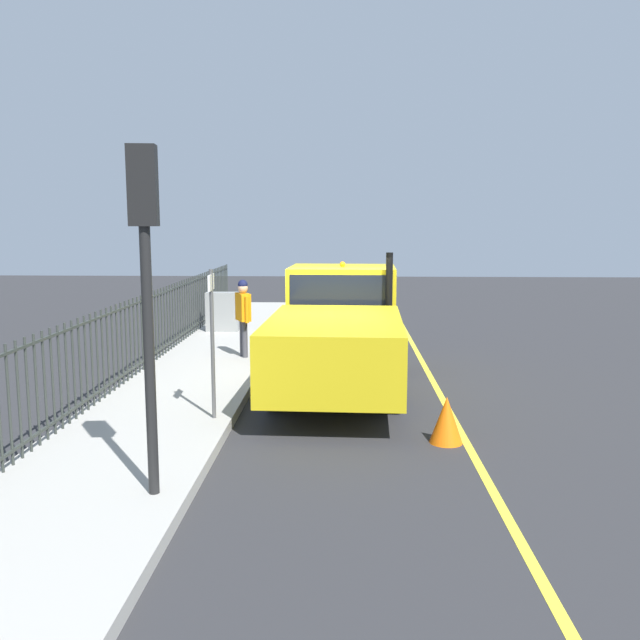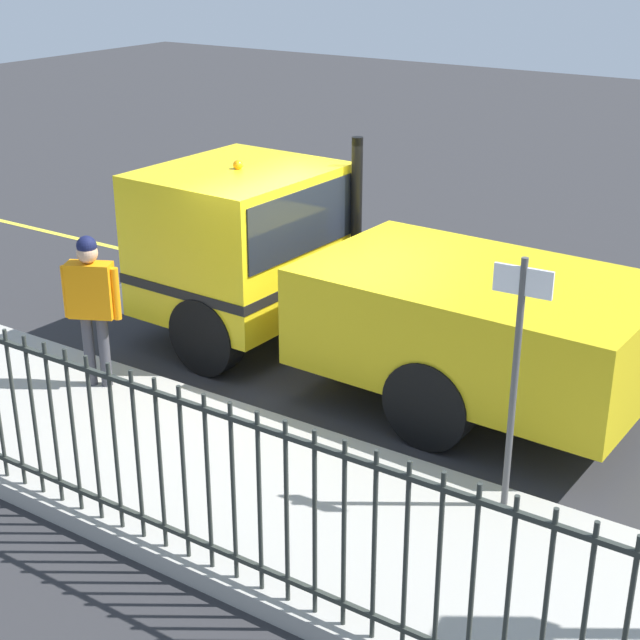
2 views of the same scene
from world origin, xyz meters
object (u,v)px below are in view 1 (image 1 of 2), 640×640
utility_cabinet (222,312)px  traffic_cone (446,420)px  work_truck (339,323)px  worker_standing (243,310)px  traffic_light_near (145,250)px  street_sign (212,326)px

utility_cabinet → traffic_cone: size_ratio=1.57×
traffic_cone → utility_cabinet: bearing=-61.1°
work_truck → utility_cabinet: size_ratio=5.87×
work_truck → worker_standing: (2.18, -1.77, 0.02)m
traffic_light_near → street_sign: 3.20m
traffic_light_near → utility_cabinet: (1.29, -11.29, -2.19)m
traffic_cone → street_sign: 3.79m
work_truck → street_sign: work_truck is taller
worker_standing → street_sign: size_ratio=0.75×
utility_cabinet → street_sign: street_sign is taller
street_sign → utility_cabinet: bearing=-80.5°
worker_standing → traffic_cone: (-3.78, 5.33, -0.90)m
work_truck → worker_standing: work_truck is taller
work_truck → traffic_light_near: size_ratio=1.66×
traffic_light_near → utility_cabinet: bearing=90.2°
worker_standing → street_sign: 4.81m
worker_standing → traffic_light_near: bearing=-25.2°
work_truck → traffic_cone: work_truck is taller
traffic_light_near → street_sign: bearing=81.6°
work_truck → traffic_cone: (-1.60, 3.56, -0.88)m
worker_standing → street_sign: street_sign is taller
work_truck → worker_standing: size_ratio=3.65×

